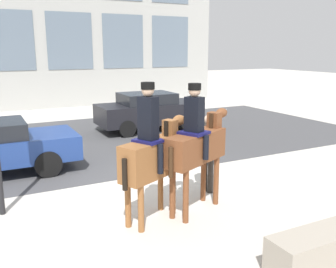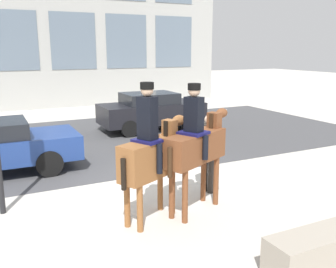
% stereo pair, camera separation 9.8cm
% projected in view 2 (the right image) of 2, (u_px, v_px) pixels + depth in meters
% --- Properties ---
extents(ground_plane, '(80.00, 80.00, 0.00)m').
position_uv_depth(ground_plane, '(138.00, 184.00, 8.87)').
color(ground_plane, beige).
extents(road_surface, '(20.54, 8.50, 0.01)m').
position_uv_depth(road_surface, '(87.00, 141.00, 13.02)').
color(road_surface, '#444447').
rests_on(road_surface, ground_plane).
extents(mounted_horse_lead, '(1.66, 1.02, 2.58)m').
position_uv_depth(mounted_horse_lead, '(151.00, 153.00, 6.77)').
color(mounted_horse_lead, brown).
rests_on(mounted_horse_lead, ground_plane).
extents(mounted_horse_companion, '(1.82, 1.08, 2.52)m').
position_uv_depth(mounted_horse_companion, '(197.00, 144.00, 7.15)').
color(mounted_horse_companion, brown).
rests_on(mounted_horse_companion, ground_plane).
extents(pedestrian_bystander, '(0.77, 0.69, 1.75)m').
position_uv_depth(pedestrian_bystander, '(208.00, 147.00, 8.16)').
color(pedestrian_bystander, '#332D28').
rests_on(pedestrian_bystander, ground_plane).
extents(street_car_far_lane, '(4.05, 1.82, 1.47)m').
position_uv_depth(street_car_far_lane, '(151.00, 110.00, 14.70)').
color(street_car_far_lane, black).
rests_on(street_car_far_lane, ground_plane).
extents(planter_ledge, '(2.18, 0.56, 0.55)m').
position_uv_depth(planter_ledge, '(331.00, 246.00, 5.55)').
color(planter_ledge, '#9E9384').
rests_on(planter_ledge, ground_plane).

